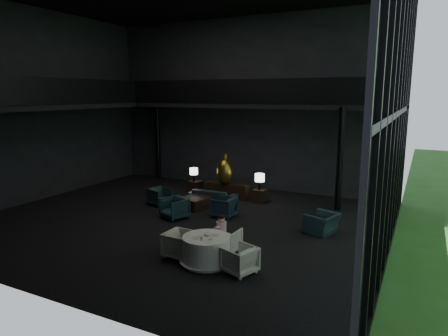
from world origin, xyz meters
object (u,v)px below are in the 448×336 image
at_px(lounge_armchair_south, 174,206).
at_px(coffee_table, 196,203).
at_px(table_lamp_right, 260,178).
at_px(side_table_right, 260,196).
at_px(dining_chair_west, 180,243).
at_px(lounge_armchair_east, 224,205).
at_px(window_armchair, 322,221).
at_px(dining_chair_east, 239,258).
at_px(console, 226,190).
at_px(side_table_left, 195,187).
at_px(dining_table, 206,252).
at_px(dining_chair_north, 226,239).
at_px(child, 221,225).
at_px(table_lamp_left, 194,172).
at_px(lounge_armchair_west, 160,195).
at_px(bronze_urn, 225,171).
at_px(sofa, 212,194).

distance_m(lounge_armchair_south, coffee_table, 1.55).
bearing_deg(table_lamp_right, side_table_right, 90.00).
height_order(side_table_right, table_lamp_right, table_lamp_right).
bearing_deg(dining_chair_west, lounge_armchair_east, 11.05).
bearing_deg(lounge_armchair_south, coffee_table, 110.66).
bearing_deg(lounge_armchair_south, window_armchair, 30.41).
xyz_separation_m(coffee_table, dining_chair_east, (3.99, -4.56, 0.16)).
relative_size(console, side_table_left, 3.47).
distance_m(dining_table, dining_chair_north, 0.97).
height_order(table_lamp_right, child, table_lamp_right).
xyz_separation_m(table_lamp_left, lounge_armchair_east, (2.75, -2.47, -0.59)).
distance_m(lounge_armchair_west, dining_chair_west, 5.51).
xyz_separation_m(dining_table, dining_chair_east, (1.03, -0.13, 0.06)).
bearing_deg(dining_chair_east, side_table_right, -142.39).
bearing_deg(window_armchair, lounge_armchair_south, -63.95).
xyz_separation_m(table_lamp_left, table_lamp_right, (3.20, -0.01, 0.01)).
relative_size(side_table_right, dining_chair_west, 0.66).
xyz_separation_m(bronze_urn, table_lamp_right, (1.60, 0.07, -0.18)).
height_order(side_table_right, dining_chair_west, dining_chair_west).
relative_size(table_lamp_right, lounge_armchair_east, 0.79).
xyz_separation_m(sofa, dining_chair_north, (2.83, -4.41, -0.01)).
distance_m(console, sofa, 1.09).
relative_size(console, dining_chair_east, 2.63).
distance_m(side_table_left, table_lamp_left, 0.74).
xyz_separation_m(table_lamp_left, dining_table, (4.21, -6.36, -0.70)).
bearing_deg(table_lamp_left, dining_table, -56.52).
height_order(lounge_armchair_west, window_armchair, window_armchair).
bearing_deg(child, dining_chair_east, 134.39).
relative_size(lounge_armchair_east, dining_table, 0.59).
bearing_deg(table_lamp_right, table_lamp_left, 179.90).
height_order(lounge_armchair_west, coffee_table, lounge_armchair_west).
height_order(table_lamp_right, lounge_armchair_east, table_lamp_right).
height_order(bronze_urn, table_lamp_left, bronze_urn).
relative_size(bronze_urn, dining_chair_west, 1.61).
xyz_separation_m(table_lamp_right, dining_chair_east, (2.04, -6.49, -0.65)).
relative_size(dining_table, dining_chair_east, 1.90).
distance_m(lounge_armchair_west, coffee_table, 1.60).
bearing_deg(bronze_urn, coffee_table, -100.67).
bearing_deg(side_table_left, window_armchair, -22.77).
height_order(table_lamp_right, dining_chair_west, table_lamp_right).
height_order(table_lamp_left, dining_table, table_lamp_left).
bearing_deg(window_armchair, side_table_right, -112.86).
bearing_deg(lounge_armchair_west, table_lamp_right, -42.97).
distance_m(sofa, dining_chair_north, 5.24).
bearing_deg(window_armchair, lounge_armchair_east, -75.50).
bearing_deg(dining_table, lounge_armchair_south, 135.66).
bearing_deg(table_lamp_right, lounge_armchair_east, -100.29).
height_order(lounge_armchair_west, lounge_armchair_south, lounge_armchair_south).
relative_size(lounge_armchair_west, window_armchair, 0.82).
relative_size(side_table_left, sofa, 0.30).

